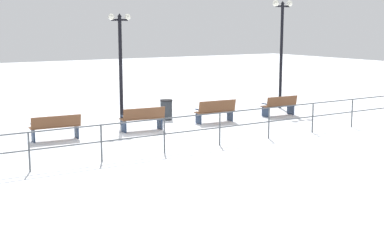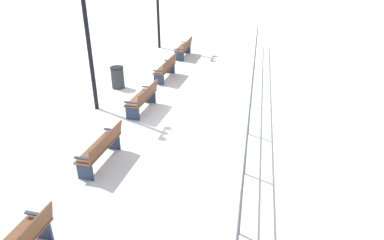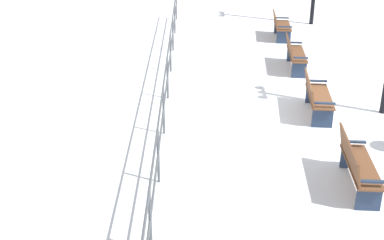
# 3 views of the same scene
# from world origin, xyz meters

# --- Properties ---
(ground_plane) EXTENTS (80.00, 80.00, 0.00)m
(ground_plane) POSITION_xyz_m (0.00, 0.00, 0.00)
(ground_plane) COLOR white
(ground_plane) RESTS_ON ground
(bench_second) EXTENTS (0.64, 1.69, 0.92)m
(bench_second) POSITION_xyz_m (-0.06, -3.26, 0.48)
(bench_second) COLOR brown
(bench_second) RESTS_ON ground
(bench_third) EXTENTS (0.71, 1.67, 0.89)m
(bench_third) POSITION_xyz_m (-0.09, 0.01, 0.47)
(bench_third) COLOR brown
(bench_third) RESTS_ON ground
(bench_fourth) EXTENTS (0.62, 1.71, 0.87)m
(bench_fourth) POSITION_xyz_m (-0.03, 3.27, 0.47)
(bench_fourth) COLOR brown
(bench_fourth) RESTS_ON ground
(bench_fifth) EXTENTS (0.68, 1.47, 0.86)m
(bench_fifth) POSITION_xyz_m (0.05, 6.54, 0.45)
(bench_fifth) COLOR brown
(bench_fifth) RESTS_ON ground
(waterfront_railing) EXTENTS (0.05, 18.49, 1.09)m
(waterfront_railing) POSITION_xyz_m (-3.60, 0.00, 0.74)
(waterfront_railing) COLOR #4C5156
(waterfront_railing) RESTS_ON ground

